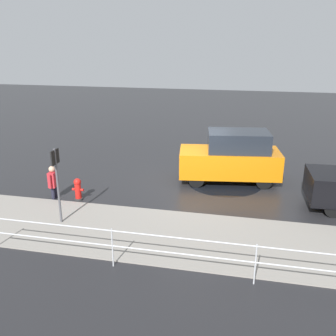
# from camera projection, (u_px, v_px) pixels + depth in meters

# --- Properties ---
(ground_plane) EXTENTS (60.00, 60.00, 0.00)m
(ground_plane) POSITION_uv_depth(u_px,v_px,m) (193.00, 185.00, 14.75)
(ground_plane) COLOR black
(kerb_strip) EXTENTS (24.00, 3.20, 0.04)m
(kerb_strip) POSITION_uv_depth(u_px,v_px,m) (171.00, 235.00, 10.86)
(kerb_strip) COLOR gray
(kerb_strip) RESTS_ON ground
(moving_hatchback) EXTENTS (4.10, 2.23, 2.06)m
(moving_hatchback) POSITION_uv_depth(u_px,v_px,m) (232.00, 157.00, 14.77)
(moving_hatchback) COLOR orange
(moving_hatchback) RESTS_ON ground
(fire_hydrant) EXTENTS (0.42, 0.31, 0.80)m
(fire_hydrant) POSITION_uv_depth(u_px,v_px,m) (78.00, 189.00, 13.23)
(fire_hydrant) COLOR red
(fire_hydrant) RESTS_ON ground
(pedestrian) EXTENTS (0.27, 0.57, 1.22)m
(pedestrian) POSITION_uv_depth(u_px,v_px,m) (53.00, 180.00, 13.26)
(pedestrian) COLOR #B2262D
(pedestrian) RESTS_ON ground
(metal_railing) EXTENTS (10.41, 0.04, 1.05)m
(metal_railing) POSITION_uv_depth(u_px,v_px,m) (181.00, 248.00, 8.84)
(metal_railing) COLOR #B7BABF
(metal_railing) RESTS_ON ground
(sign_post) EXTENTS (0.07, 0.44, 2.40)m
(sign_post) POSITION_uv_depth(u_px,v_px,m) (57.00, 175.00, 11.14)
(sign_post) COLOR #4C4C51
(sign_post) RESTS_ON ground
(puddle_patch) EXTENTS (2.93, 2.93, 0.01)m
(puddle_patch) POSITION_uv_depth(u_px,v_px,m) (225.00, 183.00, 14.92)
(puddle_patch) COLOR black
(puddle_patch) RESTS_ON ground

